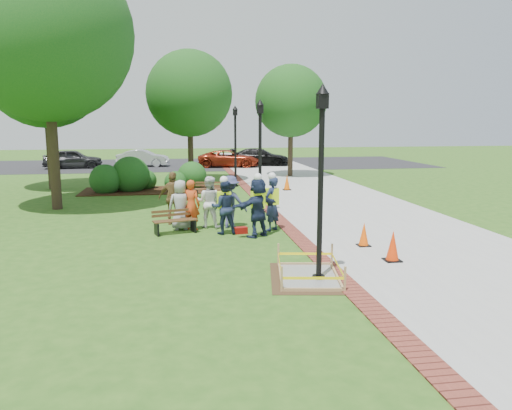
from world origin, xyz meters
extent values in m
plane|color=#285116|center=(0.00, 0.00, 0.00)|extent=(100.00, 100.00, 0.00)
cube|color=#9E9E99|center=(5.00, 10.00, 0.01)|extent=(6.00, 60.00, 0.02)
cube|color=maroon|center=(1.75, 10.00, 0.01)|extent=(0.50, 60.00, 0.03)
cube|color=#381E0F|center=(-3.00, 12.00, 0.02)|extent=(7.00, 3.00, 0.05)
cube|color=black|center=(0.00, 27.00, 0.00)|extent=(36.00, 12.00, 0.01)
cube|color=#47331E|center=(1.07, -2.83, 0.00)|extent=(2.05, 2.55, 0.01)
cube|color=gray|center=(1.07, -2.83, 0.02)|extent=(1.48, 1.97, 0.04)
cube|color=tan|center=(1.07, -2.83, 0.04)|extent=(1.62, 2.11, 0.08)
cube|color=tan|center=(1.07, -2.83, 0.28)|extent=(1.65, 2.14, 0.55)
cube|color=yellow|center=(1.07, -2.83, 0.30)|extent=(1.59, 2.09, 0.06)
cube|color=brown|center=(-1.91, 2.13, 0.42)|extent=(1.42, 0.76, 0.04)
cube|color=brown|center=(-1.97, 2.34, 0.63)|extent=(1.32, 0.41, 0.22)
cube|color=black|center=(-1.91, 2.13, 0.20)|extent=(1.31, 0.78, 0.40)
cube|color=brown|center=(-0.39, 9.20, 0.41)|extent=(1.39, 0.64, 0.04)
cube|color=brown|center=(-0.35, 9.41, 0.62)|extent=(1.32, 0.29, 0.21)
cube|color=black|center=(-0.39, 9.20, 0.20)|extent=(1.28, 0.67, 0.39)
cube|color=black|center=(3.48, -1.89, 0.03)|extent=(0.40, 0.40, 0.05)
cone|color=red|center=(3.48, -1.89, 0.43)|extent=(0.32, 0.32, 0.74)
cube|color=black|center=(3.32, -0.33, 0.02)|extent=(0.35, 0.35, 0.05)
cone|color=#FC5407|center=(3.32, -0.33, 0.37)|extent=(0.28, 0.28, 0.64)
cube|color=black|center=(3.64, 11.13, 0.03)|extent=(0.39, 0.39, 0.05)
cone|color=#FF6308|center=(3.64, 11.13, 0.41)|extent=(0.31, 0.31, 0.72)
cube|color=maroon|center=(0.11, 1.81, 0.10)|extent=(0.44, 0.29, 0.20)
cylinder|color=black|center=(1.25, -3.00, 1.90)|extent=(0.12, 0.12, 3.80)
cube|color=black|center=(1.25, -3.00, 3.90)|extent=(0.22, 0.22, 0.32)
cone|color=black|center=(1.25, -3.00, 4.15)|extent=(0.28, 0.28, 0.22)
cylinder|color=black|center=(1.25, -3.00, 0.05)|extent=(0.28, 0.28, 0.10)
cylinder|color=black|center=(1.25, 5.00, 1.90)|extent=(0.12, 0.12, 3.80)
cube|color=black|center=(1.25, 5.00, 3.90)|extent=(0.22, 0.22, 0.32)
cone|color=black|center=(1.25, 5.00, 4.15)|extent=(0.28, 0.28, 0.22)
cylinder|color=black|center=(1.25, 5.00, 0.05)|extent=(0.28, 0.28, 0.10)
cylinder|color=black|center=(1.25, 13.00, 1.90)|extent=(0.12, 0.12, 3.80)
cube|color=black|center=(1.25, 13.00, 3.90)|extent=(0.22, 0.22, 0.32)
cone|color=black|center=(1.25, 13.00, 4.15)|extent=(0.28, 0.28, 0.22)
cylinder|color=black|center=(1.25, 13.00, 0.05)|extent=(0.28, 0.28, 0.10)
cylinder|color=#3D2D1E|center=(-6.58, 7.30, 2.76)|extent=(0.39, 0.39, 5.53)
sphere|color=#154918|center=(-6.58, 7.30, 6.71)|extent=(6.58, 6.58, 6.58)
cylinder|color=#3D2D1E|center=(-1.04, 15.36, 2.05)|extent=(0.31, 0.31, 4.09)
sphere|color=#154918|center=(-1.04, 15.36, 4.97)|extent=(4.81, 4.81, 4.81)
cylinder|color=#3D2D1E|center=(5.23, 17.37, 1.92)|extent=(0.31, 0.31, 3.84)
sphere|color=#154918|center=(5.23, 17.37, 4.67)|extent=(4.46, 4.46, 4.46)
cylinder|color=#3D2D1E|center=(-8.20, 13.49, 2.52)|extent=(0.34, 0.34, 5.05)
sphere|color=#154918|center=(-8.20, 13.49, 6.13)|extent=(6.07, 6.07, 6.07)
sphere|color=#154918|center=(-5.27, 11.53, 0.00)|extent=(1.52, 1.52, 1.52)
sphere|color=#154918|center=(-4.12, 12.01, 0.00)|extent=(1.88, 1.88, 1.88)
sphere|color=#154918|center=(-1.91, 11.47, 0.00)|extent=(1.10, 1.10, 1.10)
sphere|color=#154918|center=(-1.07, 12.62, 0.00)|extent=(1.51, 1.51, 1.51)
sphere|color=#154918|center=(-3.41, 12.77, 0.00)|extent=(1.06, 1.06, 1.06)
imported|color=#989898|center=(-1.72, 2.70, 0.81)|extent=(0.52, 0.34, 1.62)
imported|color=#C54017|center=(-1.39, 2.60, 0.81)|extent=(0.61, 0.52, 1.63)
imported|color=white|center=(-0.80, 2.85, 0.85)|extent=(0.63, 0.51, 1.70)
imported|color=brown|center=(-1.95, 3.53, 0.90)|extent=(0.66, 0.53, 1.79)
imported|color=#363A5F|center=(-0.11, 2.72, 0.86)|extent=(0.65, 0.55, 1.72)
imported|color=#192B43|center=(0.57, 1.32, 0.90)|extent=(0.68, 0.61, 1.80)
cube|color=#BFF114|center=(0.57, 1.32, 1.15)|extent=(0.42, 0.26, 0.52)
sphere|color=white|center=(0.57, 1.32, 1.82)|extent=(0.25, 0.25, 0.25)
imported|color=#191A42|center=(1.15, 2.10, 0.86)|extent=(0.65, 0.64, 1.73)
cube|color=#BFF114|center=(1.15, 2.10, 1.11)|extent=(0.42, 0.26, 0.52)
sphere|color=white|center=(1.15, 2.10, 1.75)|extent=(0.25, 0.25, 0.25)
imported|color=#1C2D48|center=(-0.39, 1.86, 0.83)|extent=(0.55, 0.38, 1.67)
cube|color=#BFF114|center=(-0.39, 1.86, 1.07)|extent=(0.42, 0.26, 0.52)
sphere|color=white|center=(-0.39, 1.86, 1.69)|extent=(0.25, 0.25, 0.25)
imported|color=#28282B|center=(-9.38, 24.96, 0.00)|extent=(2.48, 4.86, 1.53)
imported|color=#B6B6BB|center=(-4.40, 25.71, 0.00)|extent=(2.38, 4.47, 1.39)
imported|color=maroon|center=(2.06, 24.18, 0.00)|extent=(2.52, 4.54, 1.40)
imported|color=black|center=(4.57, 25.11, 0.00)|extent=(2.87, 4.75, 1.44)
camera|label=1|loc=(-1.78, -13.30, 3.51)|focal=35.00mm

